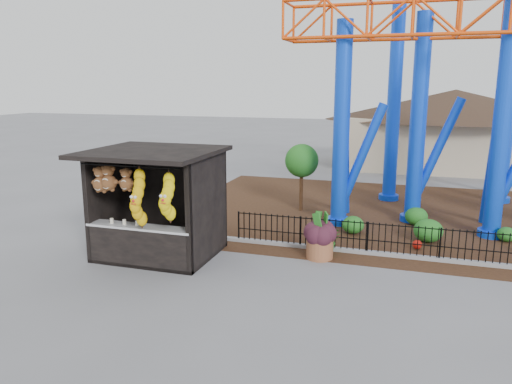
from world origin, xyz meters
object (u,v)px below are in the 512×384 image
(terracotta_planter, at_px, (320,248))
(potted_plant, at_px, (328,240))
(roller_coaster, at_px, (457,39))
(prize_booth, at_px, (154,206))

(terracotta_planter, relative_size, potted_plant, 0.91)
(roller_coaster, relative_size, potted_plant, 13.04)
(potted_plant, bearing_deg, terracotta_planter, -116.29)
(prize_booth, xyz_separation_m, terracotta_planter, (4.53, 1.35, -1.20))
(prize_booth, distance_m, terracotta_planter, 4.88)
(prize_booth, distance_m, roller_coaster, 11.98)
(prize_booth, relative_size, roller_coaster, 0.32)
(potted_plant, bearing_deg, prize_booth, -165.15)
(prize_booth, bearing_deg, roller_coaster, 42.03)
(roller_coaster, relative_size, terracotta_planter, 14.31)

